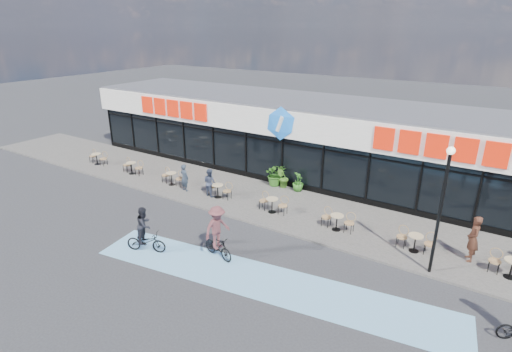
{
  "coord_description": "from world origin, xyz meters",
  "views": [
    {
      "loc": [
        10.44,
        -12.09,
        8.85
      ],
      "look_at": [
        0.45,
        3.5,
        1.84
      ],
      "focal_mm": 28.0,
      "sensor_mm": 36.0,
      "label": 1
    }
  ],
  "objects_px": {
    "bistro_set_0": "(98,157)",
    "cyclist_a": "(217,234)",
    "potted_plant_left": "(283,178)",
    "patron_left": "(185,177)",
    "lamp_post": "(442,201)",
    "patron_right": "(210,182)",
    "pedestrian_a": "(473,239)",
    "potted_plant_mid": "(276,174)",
    "potted_plant_right": "(298,182)"
  },
  "relations": [
    {
      "from": "potted_plant_right",
      "to": "patron_left",
      "type": "xyz_separation_m",
      "value": [
        -5.38,
        -3.39,
        0.24
      ]
    },
    {
      "from": "patron_left",
      "to": "potted_plant_left",
      "type": "bearing_deg",
      "value": -133.65
    },
    {
      "from": "potted_plant_mid",
      "to": "patron_left",
      "type": "height_order",
      "value": "patron_left"
    },
    {
      "from": "potted_plant_mid",
      "to": "pedestrian_a",
      "type": "relative_size",
      "value": 0.71
    },
    {
      "from": "pedestrian_a",
      "to": "bistro_set_0",
      "type": "bearing_deg",
      "value": -105.42
    },
    {
      "from": "potted_plant_left",
      "to": "patron_left",
      "type": "height_order",
      "value": "patron_left"
    },
    {
      "from": "lamp_post",
      "to": "patron_left",
      "type": "distance_m",
      "value": 13.41
    },
    {
      "from": "patron_left",
      "to": "cyclist_a",
      "type": "bearing_deg",
      "value": 151.68
    },
    {
      "from": "potted_plant_mid",
      "to": "patron_right",
      "type": "height_order",
      "value": "patron_right"
    },
    {
      "from": "potted_plant_right",
      "to": "potted_plant_mid",
      "type": "bearing_deg",
      "value": 178.14
    },
    {
      "from": "patron_right",
      "to": "pedestrian_a",
      "type": "distance_m",
      "value": 12.73
    },
    {
      "from": "potted_plant_mid",
      "to": "potted_plant_left",
      "type": "bearing_deg",
      "value": -8.71
    },
    {
      "from": "potted_plant_mid",
      "to": "patron_left",
      "type": "xyz_separation_m",
      "value": [
        -3.89,
        -3.44,
        0.11
      ]
    },
    {
      "from": "potted_plant_left",
      "to": "patron_right",
      "type": "xyz_separation_m",
      "value": [
        -2.77,
        -3.15,
        0.17
      ]
    },
    {
      "from": "bistro_set_0",
      "to": "cyclist_a",
      "type": "bearing_deg",
      "value": -18.83
    },
    {
      "from": "potted_plant_left",
      "to": "patron_left",
      "type": "bearing_deg",
      "value": -142.72
    },
    {
      "from": "patron_right",
      "to": "cyclist_a",
      "type": "xyz_separation_m",
      "value": [
        4.1,
        -4.59,
        0.2
      ]
    },
    {
      "from": "patron_right",
      "to": "cyclist_a",
      "type": "relative_size",
      "value": 0.68
    },
    {
      "from": "potted_plant_mid",
      "to": "patron_left",
      "type": "bearing_deg",
      "value": -138.54
    },
    {
      "from": "lamp_post",
      "to": "potted_plant_right",
      "type": "relative_size",
      "value": 4.57
    },
    {
      "from": "bistro_set_0",
      "to": "lamp_post",
      "type": "bearing_deg",
      "value": -3.48
    },
    {
      "from": "lamp_post",
      "to": "potted_plant_mid",
      "type": "height_order",
      "value": "lamp_post"
    },
    {
      "from": "potted_plant_right",
      "to": "patron_right",
      "type": "relative_size",
      "value": 0.7
    },
    {
      "from": "bistro_set_0",
      "to": "patron_left",
      "type": "height_order",
      "value": "patron_left"
    },
    {
      "from": "potted_plant_left",
      "to": "patron_left",
      "type": "xyz_separation_m",
      "value": [
        -4.41,
        -3.36,
        0.18
      ]
    },
    {
      "from": "patron_left",
      "to": "lamp_post",
      "type": "bearing_deg",
      "value": -175.16
    },
    {
      "from": "potted_plant_right",
      "to": "bistro_set_0",
      "type": "bearing_deg",
      "value": -167.12
    },
    {
      "from": "lamp_post",
      "to": "potted_plant_left",
      "type": "distance_m",
      "value": 10.07
    },
    {
      "from": "lamp_post",
      "to": "potted_plant_left",
      "type": "bearing_deg",
      "value": 153.75
    },
    {
      "from": "pedestrian_a",
      "to": "patron_left",
      "type": "bearing_deg",
      "value": -103.57
    },
    {
      "from": "potted_plant_mid",
      "to": "potted_plant_right",
      "type": "xyz_separation_m",
      "value": [
        1.49,
        -0.05,
        -0.13
      ]
    },
    {
      "from": "bistro_set_0",
      "to": "potted_plant_mid",
      "type": "xyz_separation_m",
      "value": [
        11.95,
        3.12,
        0.22
      ]
    },
    {
      "from": "potted_plant_mid",
      "to": "potted_plant_right",
      "type": "height_order",
      "value": "potted_plant_mid"
    },
    {
      "from": "potted_plant_right",
      "to": "patron_left",
      "type": "relative_size",
      "value": 0.69
    },
    {
      "from": "potted_plant_mid",
      "to": "potted_plant_right",
      "type": "bearing_deg",
      "value": -1.86
    },
    {
      "from": "pedestrian_a",
      "to": "cyclist_a",
      "type": "bearing_deg",
      "value": -75.78
    },
    {
      "from": "bistro_set_0",
      "to": "patron_right",
      "type": "bearing_deg",
      "value": -0.66
    },
    {
      "from": "lamp_post",
      "to": "cyclist_a",
      "type": "relative_size",
      "value": 2.17
    },
    {
      "from": "lamp_post",
      "to": "patron_right",
      "type": "distance_m",
      "value": 11.81
    },
    {
      "from": "potted_plant_left",
      "to": "patron_left",
      "type": "relative_size",
      "value": 0.77
    },
    {
      "from": "potted_plant_right",
      "to": "patron_right",
      "type": "bearing_deg",
      "value": -139.54
    },
    {
      "from": "potted_plant_left",
      "to": "cyclist_a",
      "type": "xyz_separation_m",
      "value": [
        1.33,
        -7.75,
        0.37
      ]
    },
    {
      "from": "potted_plant_right",
      "to": "patron_right",
      "type": "distance_m",
      "value": 4.91
    },
    {
      "from": "lamp_post",
      "to": "potted_plant_mid",
      "type": "xyz_separation_m",
      "value": [
        -9.3,
        4.41,
        -2.27
      ]
    },
    {
      "from": "patron_left",
      "to": "cyclist_a",
      "type": "distance_m",
      "value": 7.23
    },
    {
      "from": "lamp_post",
      "to": "patron_right",
      "type": "bearing_deg",
      "value": 174.17
    },
    {
      "from": "potted_plant_left",
      "to": "bistro_set_0",
      "type": "bearing_deg",
      "value": -166.3
    },
    {
      "from": "patron_left",
      "to": "cyclist_a",
      "type": "height_order",
      "value": "cyclist_a"
    },
    {
      "from": "lamp_post",
      "to": "patron_left",
      "type": "height_order",
      "value": "lamp_post"
    },
    {
      "from": "potted_plant_mid",
      "to": "lamp_post",
      "type": "bearing_deg",
      "value": -25.37
    }
  ]
}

